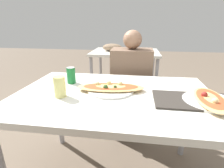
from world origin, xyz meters
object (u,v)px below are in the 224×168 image
object	(u,v)px
chair_far_seated	(131,88)
pizza_main	(111,88)
pizza_second	(210,100)
dining_table	(114,103)
person_seated	(131,77)
drink_glass	(60,87)
soda_can	(71,75)

from	to	relation	value
chair_far_seated	pizza_main	size ratio (longest dim) A/B	1.92
pizza_second	chair_far_seated	bearing A→B (deg)	120.30
pizza_second	pizza_main	bearing A→B (deg)	169.76
chair_far_seated	dining_table	bearing A→B (deg)	83.22
person_seated	drink_glass	size ratio (longest dim) A/B	8.60
chair_far_seated	drink_glass	size ratio (longest dim) A/B	6.91
person_seated	pizza_main	size ratio (longest dim) A/B	2.39
dining_table	pizza_main	bearing A→B (deg)	120.83
person_seated	soda_can	world-z (taller)	person_seated
pizza_main	person_seated	bearing A→B (deg)	78.80
dining_table	chair_far_seated	world-z (taller)	chair_far_seated
pizza_main	drink_glass	size ratio (longest dim) A/B	3.60
pizza_main	pizza_second	distance (m)	0.62
dining_table	pizza_second	distance (m)	0.59
dining_table	person_seated	xyz separation A→B (m)	(0.09, 0.66, -0.01)
dining_table	person_seated	world-z (taller)	person_seated
drink_glass	person_seated	bearing A→B (deg)	60.94
dining_table	person_seated	bearing A→B (deg)	82.02
pizza_main	soda_can	xyz separation A→B (m)	(-0.33, 0.12, 0.04)
person_seated	dining_table	bearing A→B (deg)	82.02
chair_far_seated	pizza_second	distance (m)	1.00
soda_can	pizza_second	bearing A→B (deg)	-13.52
pizza_main	chair_far_seated	bearing A→B (deg)	80.58
dining_table	chair_far_seated	bearing A→B (deg)	83.22
person_seated	soda_can	size ratio (longest dim) A/B	9.15
pizza_main	pizza_second	xyz separation A→B (m)	(0.61, -0.11, -0.00)
dining_table	soda_can	size ratio (longest dim) A/B	10.56
chair_far_seated	person_seated	world-z (taller)	person_seated
person_seated	soda_can	xyz separation A→B (m)	(-0.45, -0.49, 0.14)
dining_table	person_seated	size ratio (longest dim) A/B	1.15
chair_far_seated	person_seated	bearing A→B (deg)	90.00
soda_can	drink_glass	world-z (taller)	drink_glass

